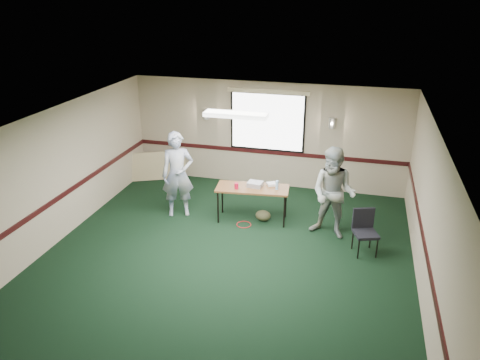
% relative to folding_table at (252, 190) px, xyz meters
% --- Properties ---
extents(ground, '(8.00, 8.00, 0.00)m').
position_rel_folding_table_xyz_m(ground, '(-0.12, -1.91, -0.73)').
color(ground, black).
rests_on(ground, ground).
extents(room_shell, '(8.00, 8.02, 8.00)m').
position_rel_folding_table_xyz_m(room_shell, '(-0.12, 0.21, 0.85)').
color(room_shell, tan).
rests_on(room_shell, ground).
extents(folding_table, '(1.63, 0.79, 0.79)m').
position_rel_folding_table_xyz_m(folding_table, '(0.00, 0.00, 0.00)').
color(folding_table, brown).
rests_on(folding_table, ground).
extents(projector, '(0.33, 0.28, 0.10)m').
position_rel_folding_table_xyz_m(projector, '(0.04, 0.07, 0.11)').
color(projector, gray).
rests_on(projector, folding_table).
extents(game_console, '(0.28, 0.26, 0.06)m').
position_rel_folding_table_xyz_m(game_console, '(0.39, 0.24, 0.09)').
color(game_console, silver).
rests_on(game_console, folding_table).
extents(red_cup, '(0.09, 0.09, 0.13)m').
position_rel_folding_table_xyz_m(red_cup, '(-0.32, -0.16, 0.12)').
color(red_cup, '#B70C29').
rests_on(red_cup, folding_table).
extents(water_bottle, '(0.06, 0.06, 0.20)m').
position_rel_folding_table_xyz_m(water_bottle, '(0.53, 0.03, 0.16)').
color(water_bottle, '#8FC3EA').
rests_on(water_bottle, folding_table).
extents(duffel_bag, '(0.41, 0.36, 0.24)m').
position_rel_folding_table_xyz_m(duffel_bag, '(0.24, 0.03, -0.61)').
color(duffel_bag, '#4C492B').
rests_on(duffel_bag, ground).
extents(cable_coil, '(0.39, 0.39, 0.02)m').
position_rel_folding_table_xyz_m(cable_coil, '(-0.12, -0.29, -0.72)').
color(cable_coil, red).
rests_on(cable_coil, ground).
extents(folded_table, '(1.43, 0.81, 0.75)m').
position_rel_folding_table_xyz_m(folded_table, '(-3.01, 1.69, -0.35)').
color(folded_table, tan).
rests_on(folded_table, ground).
extents(conference_chair, '(0.56, 0.57, 0.88)m').
position_rel_folding_table_xyz_m(conference_chair, '(2.42, -0.73, -0.21)').
color(conference_chair, black).
rests_on(conference_chair, ground).
extents(person_left, '(0.84, 0.71, 1.95)m').
position_rel_folding_table_xyz_m(person_left, '(-1.68, -0.14, 0.24)').
color(person_left, '#475B9C').
rests_on(person_left, ground).
extents(person_right, '(1.09, 0.94, 1.93)m').
position_rel_folding_table_xyz_m(person_right, '(1.75, -0.27, 0.23)').
color(person_right, '#6C8AA8').
rests_on(person_right, ground).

